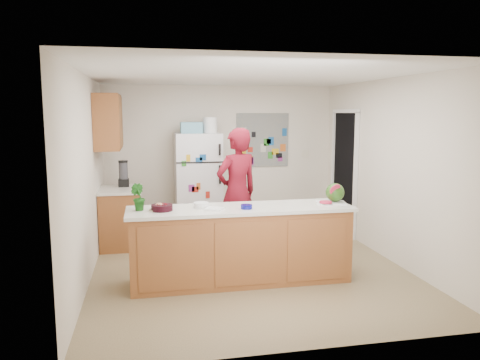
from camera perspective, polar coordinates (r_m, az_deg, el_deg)
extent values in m
cube|color=brown|center=(6.32, 0.99, -10.65)|extent=(4.00, 4.50, 0.02)
cube|color=beige|center=(8.24, -2.35, 2.74)|extent=(4.00, 0.02, 2.50)
cube|color=beige|center=(5.94, -18.28, 0.22)|extent=(0.02, 4.50, 2.50)
cube|color=beige|center=(6.75, 17.92, 1.15)|extent=(0.02, 4.50, 2.50)
cube|color=white|center=(6.00, 1.05, 12.77)|extent=(4.00, 4.50, 0.02)
cube|color=black|center=(8.06, 12.67, 0.78)|extent=(0.03, 0.85, 2.04)
cube|color=brown|center=(5.68, 0.10, -8.07)|extent=(2.60, 0.62, 0.88)
cube|color=silver|center=(5.57, 0.10, -3.53)|extent=(2.68, 0.70, 0.04)
cube|color=brown|center=(7.38, -14.29, -4.59)|extent=(0.60, 0.80, 0.86)
cube|color=silver|center=(7.30, -14.41, -1.15)|extent=(0.64, 0.84, 0.04)
cube|color=brown|center=(7.17, -15.77, 6.84)|extent=(0.35, 1.00, 0.80)
cube|color=silver|center=(7.86, -5.14, -0.49)|extent=(0.75, 0.70, 1.70)
cube|color=#5999B2|center=(7.76, -5.97, 6.37)|extent=(0.35, 0.28, 0.18)
cube|color=slate|center=(8.35, 2.77, 4.88)|extent=(0.95, 0.01, 0.95)
imported|color=maroon|center=(6.62, -0.36, -1.53)|extent=(0.79, 0.67, 1.83)
cylinder|color=black|center=(7.43, -14.02, 0.67)|extent=(0.14, 0.14, 0.38)
cube|color=silver|center=(5.93, 11.01, -2.71)|extent=(0.41, 0.34, 0.01)
sphere|color=#1C6115|center=(5.95, 11.50, -1.49)|extent=(0.23, 0.23, 0.23)
cylinder|color=red|center=(5.85, 10.39, -2.67)|extent=(0.15, 0.15, 0.02)
cylinder|color=black|center=(5.44, -9.50, -3.34)|extent=(0.31, 0.31, 0.07)
cylinder|color=silver|center=(5.56, -4.75, -3.05)|extent=(0.23, 0.23, 0.06)
cylinder|color=#090A64|center=(5.47, 0.80, -3.27)|extent=(0.16, 0.16, 0.05)
cylinder|color=#BEB593|center=(5.46, -9.84, -3.58)|extent=(0.29, 0.29, 0.02)
cube|color=white|center=(5.42, -3.15, -3.54)|extent=(0.25, 0.24, 0.02)
cube|color=gray|center=(5.77, 10.77, -2.99)|extent=(0.10, 0.07, 0.01)
imported|color=#0D3C0B|center=(5.48, -12.35, -2.06)|extent=(0.22, 0.21, 0.31)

